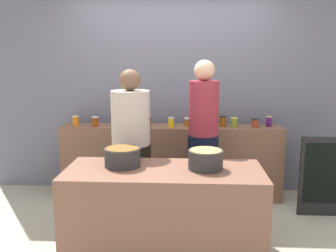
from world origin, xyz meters
TOP-DOWN VIEW (x-y plane):
  - ground at (0.00, 0.00)m, footprint 12.00×12.00m
  - storefront_wall at (0.00, 1.45)m, footprint 4.80×0.12m
  - display_shelf at (0.00, 1.10)m, footprint 2.70×0.36m
  - prep_table at (0.00, -0.30)m, footprint 1.70×0.70m
  - preserve_jar_0 at (-1.18, 1.07)m, footprint 0.08×0.08m
  - preserve_jar_1 at (-0.93, 1.03)m, footprint 0.08×0.08m
  - preserve_jar_2 at (-0.68, 1.13)m, footprint 0.08×0.08m
  - preserve_jar_3 at (-0.29, 1.08)m, footprint 0.09×0.09m
  - preserve_jar_4 at (0.00, 1.04)m, footprint 0.07×0.07m
  - preserve_jar_5 at (0.20, 1.11)m, footprint 0.09×0.09m
  - preserve_jar_6 at (0.30, 1.03)m, footprint 0.08×0.08m
  - preserve_jar_7 at (0.63, 1.10)m, footprint 0.08×0.08m
  - preserve_jar_8 at (0.76, 1.08)m, footprint 0.09×0.09m
  - preserve_jar_9 at (1.01, 1.08)m, footprint 0.09×0.09m
  - preserve_jar_10 at (1.19, 1.13)m, footprint 0.07×0.07m
  - cooking_pot_left at (-0.37, -0.23)m, footprint 0.32×0.32m
  - cooking_pot_center at (0.35, -0.27)m, footprint 0.30×0.30m
  - cook_with_tongs at (-0.37, 0.25)m, footprint 0.40×0.40m
  - cook_in_cap at (0.37, 0.49)m, footprint 0.33×0.33m
  - chalkboard_sign at (1.72, 0.62)m, footprint 0.56×0.05m

SIDE VIEW (x-z plane):
  - ground at x=0.00m, z-range 0.00..0.00m
  - prep_table at x=0.00m, z-range 0.00..0.80m
  - chalkboard_sign at x=1.72m, z-range 0.01..0.90m
  - display_shelf at x=0.00m, z-range 0.00..0.91m
  - cook_with_tongs at x=-0.37m, z-range -0.08..1.54m
  - cook_in_cap at x=0.37m, z-range -0.07..1.64m
  - cooking_pot_left at x=-0.37m, z-range 0.79..0.96m
  - cooking_pot_center at x=0.35m, z-range 0.79..0.96m
  - preserve_jar_2 at x=-0.68m, z-range 0.91..1.01m
  - preserve_jar_9 at x=1.01m, z-range 0.91..1.01m
  - preserve_jar_5 at x=0.20m, z-range 0.91..1.01m
  - preserve_jar_6 at x=0.30m, z-range 0.91..1.02m
  - preserve_jar_8 at x=0.76m, z-range 0.91..1.02m
  - preserve_jar_4 at x=0.00m, z-range 0.91..1.03m
  - preserve_jar_0 at x=-1.18m, z-range 0.91..1.03m
  - preserve_jar_1 at x=-0.93m, z-range 0.91..1.03m
  - preserve_jar_10 at x=1.19m, z-range 0.91..1.03m
  - preserve_jar_7 at x=0.63m, z-range 0.91..1.04m
  - preserve_jar_3 at x=-0.29m, z-range 0.91..1.05m
  - storefront_wall at x=0.00m, z-range 0.00..3.00m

